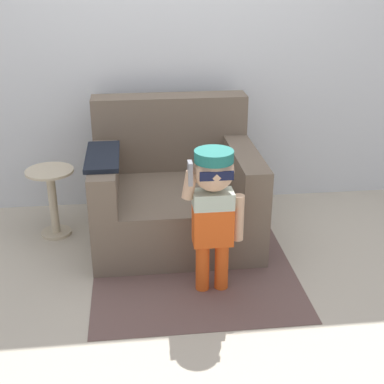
{
  "coord_description": "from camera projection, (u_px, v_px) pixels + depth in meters",
  "views": [
    {
      "loc": [
        -0.35,
        -3.35,
        1.83
      ],
      "look_at": [
        0.0,
        -0.32,
        0.49
      ],
      "focal_mm": 50.0,
      "sensor_mm": 36.0,
      "label": 1
    }
  ],
  "objects": [
    {
      "name": "ground_plane",
      "position": [
        186.0,
        237.0,
        3.82
      ],
      "size": [
        10.0,
        10.0,
        0.0
      ],
      "primitive_type": "plane",
      "color": "#BCB29E"
    },
    {
      "name": "wall_back",
      "position": [
        176.0,
        37.0,
        3.92
      ],
      "size": [
        10.0,
        0.05,
        2.6
      ],
      "color": "silver",
      "rests_on": "ground_plane"
    },
    {
      "name": "armchair",
      "position": [
        174.0,
        191.0,
        3.76
      ],
      "size": [
        1.13,
        0.99,
        0.93
      ],
      "color": "#6B5B4C",
      "rests_on": "ground_plane"
    },
    {
      "name": "person_child",
      "position": [
        213.0,
        200.0,
        2.99
      ],
      "size": [
        0.36,
        0.27,
        0.88
      ],
      "color": "#E05119",
      "rests_on": "ground_plane"
    },
    {
      "name": "side_table",
      "position": [
        52.0,
        196.0,
        3.75
      ],
      "size": [
        0.33,
        0.33,
        0.49
      ],
      "color": "beige",
      "rests_on": "ground_plane"
    },
    {
      "name": "rug",
      "position": [
        194.0,
        269.0,
        3.42
      ],
      "size": [
        1.26,
        1.26,
        0.01
      ],
      "color": "brown",
      "rests_on": "ground_plane"
    }
  ]
}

